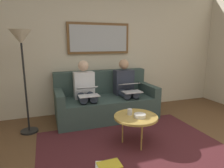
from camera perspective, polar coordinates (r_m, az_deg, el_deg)
name	(u,v)px	position (r m, az deg, el deg)	size (l,w,h in m)	color
wall_rear	(98,51)	(4.22, -4.13, 9.74)	(6.00, 0.12, 2.60)	beige
area_rug	(132,146)	(2.95, 5.77, -17.66)	(2.60, 1.80, 0.01)	#4C1E23
couch	(105,101)	(3.92, -2.04, -5.07)	(1.93, 0.90, 0.90)	#384C47
framed_mirror	(99,38)	(4.12, -3.83, 13.17)	(1.30, 0.05, 0.63)	brown
coffee_table	(136,117)	(2.85, 6.99, -9.61)	(0.63, 0.63, 0.44)	tan
cup	(130,112)	(2.87, 5.22, -8.13)	(0.07, 0.07, 0.09)	silver
bowl	(140,116)	(2.80, 8.16, -9.17)	(0.17, 0.17, 0.05)	beige
person_left	(126,86)	(3.92, 3.99, -0.61)	(0.38, 0.58, 1.14)	#2D3342
laptop_silver	(131,87)	(3.71, 5.45, -0.98)	(0.35, 0.38, 0.16)	silver
person_right	(85,89)	(3.68, -7.89, -1.53)	(0.38, 0.58, 1.14)	silver
laptop_white	(88,91)	(3.45, -7.09, -2.14)	(0.35, 0.35, 0.15)	white
magazine_stack	(108,165)	(2.53, -1.09, -22.76)	(0.34, 0.27, 0.03)	red
standing_lamp	(22,49)	(3.33, -24.94, 9.33)	(0.32, 0.32, 1.66)	black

